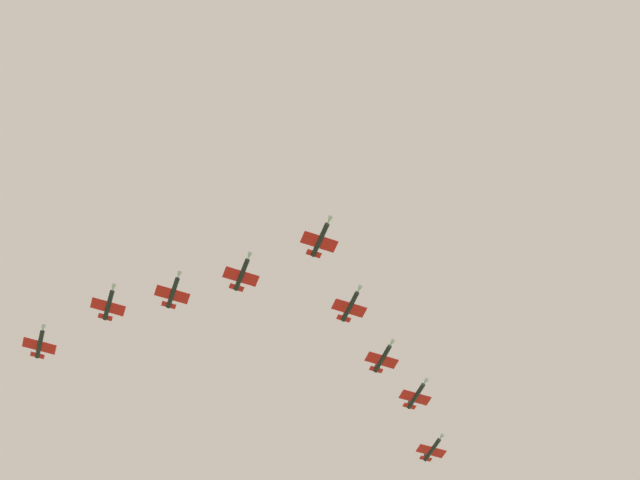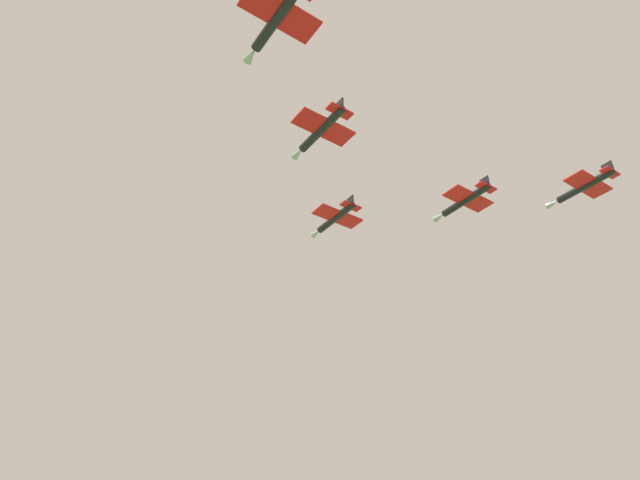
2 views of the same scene
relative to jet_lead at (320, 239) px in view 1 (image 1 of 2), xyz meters
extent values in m
cylinder|color=black|center=(0.27, 0.06, -0.01)|extent=(10.41, 3.38, 1.27)
cone|color=#9EA3AD|center=(-5.93, -1.25, -0.01)|extent=(2.50, 1.65, 1.20)
cube|color=red|center=(0.83, 0.18, -0.07)|extent=(5.51, 9.78, 0.21)
cube|color=red|center=(4.71, 0.99, -0.01)|extent=(2.39, 4.17, 0.21)
cube|color=black|center=(4.62, 0.98, 1.03)|extent=(1.84, 0.56, 2.07)
cylinder|color=black|center=(20.69, -11.41, 0.11)|extent=(10.41, 3.38, 1.27)
cone|color=#9EA3AD|center=(14.48, -12.72, 0.11)|extent=(2.50, 1.65, 1.20)
cube|color=red|center=(21.25, -11.29, 0.05)|extent=(5.51, 9.78, 0.21)
cube|color=red|center=(25.13, -10.48, 0.11)|extent=(2.39, 4.17, 0.21)
cube|color=black|center=(25.04, -10.49, 1.14)|extent=(1.84, 0.56, 2.07)
cylinder|color=black|center=(14.31, 18.80, -0.13)|extent=(10.41, 3.38, 1.27)
cone|color=#9EA3AD|center=(8.11, 17.49, -0.13)|extent=(2.50, 1.65, 1.20)
cube|color=red|center=(14.88, 18.91, -0.19)|extent=(5.51, 9.78, 0.21)
cube|color=red|center=(18.76, 19.73, -0.13)|extent=(2.39, 4.17, 0.21)
cube|color=black|center=(18.67, 19.71, 0.91)|extent=(1.84, 0.56, 2.07)
cylinder|color=black|center=(37.06, -23.73, -1.25)|extent=(10.41, 3.38, 1.27)
cone|color=#9EA3AD|center=(30.86, -25.04, -1.25)|extent=(2.50, 1.65, 1.20)
cube|color=red|center=(37.62, -23.62, -1.31)|extent=(5.51, 9.78, 0.21)
cube|color=red|center=(41.50, -22.80, -1.25)|extent=(2.39, 4.17, 0.21)
cube|color=black|center=(41.41, -22.82, -0.21)|extent=(1.84, 0.56, 2.07)
cylinder|color=black|center=(24.31, 36.68, 1.23)|extent=(10.41, 3.38, 1.27)
cone|color=#9EA3AD|center=(18.11, 35.37, 1.23)|extent=(2.50, 1.65, 1.20)
cube|color=red|center=(24.88, 36.80, 1.17)|extent=(5.51, 9.78, 0.21)
cube|color=red|center=(28.76, 37.62, 1.23)|extent=(2.39, 4.17, 0.21)
cube|color=black|center=(28.67, 37.60, 2.27)|extent=(1.84, 0.56, 2.07)
cylinder|color=black|center=(50.44, -36.69, -1.18)|extent=(10.41, 3.38, 1.27)
cone|color=#9EA3AD|center=(44.24, -38.00, -1.18)|extent=(2.50, 1.65, 1.20)
cube|color=red|center=(51.00, -36.57, -1.24)|extent=(5.51, 9.78, 0.21)
cube|color=red|center=(54.88, -35.75, -1.18)|extent=(2.39, 4.17, 0.21)
cube|color=black|center=(54.79, -35.77, -0.14)|extent=(1.84, 0.56, 2.07)
cylinder|color=black|center=(31.32, 53.94, 1.16)|extent=(10.41, 3.38, 1.27)
cone|color=#9EA3AD|center=(25.12, 52.63, 1.16)|extent=(2.50, 1.65, 1.20)
cube|color=red|center=(31.88, 54.05, 1.10)|extent=(5.51, 9.78, 0.21)
cube|color=red|center=(35.76, 54.87, 1.16)|extent=(2.39, 4.17, 0.21)
cube|color=black|center=(35.67, 54.85, 2.20)|extent=(1.84, 0.56, 2.07)
cylinder|color=black|center=(73.88, -47.52, -0.63)|extent=(10.41, 3.38, 1.27)
cone|color=#9EA3AD|center=(67.68, -48.83, -0.63)|extent=(2.50, 1.65, 1.20)
cube|color=red|center=(74.45, -47.40, -0.69)|extent=(5.51, 9.78, 0.21)
cube|color=red|center=(78.32, -46.58, -0.63)|extent=(2.39, 4.17, 0.21)
cube|color=black|center=(78.23, -46.60, 0.40)|extent=(1.84, 0.56, 2.07)
cylinder|color=black|center=(48.39, 73.31, 0.61)|extent=(10.41, 3.38, 1.27)
cone|color=#9EA3AD|center=(42.19, 72.00, 0.61)|extent=(2.50, 1.65, 1.20)
cube|color=red|center=(48.96, 73.43, 0.55)|extent=(5.51, 9.78, 0.21)
cube|color=red|center=(52.83, 74.25, 0.61)|extent=(2.39, 4.17, 0.21)
cube|color=black|center=(52.74, 74.23, 1.65)|extent=(1.84, 0.56, 2.07)
camera|label=1|loc=(-97.92, 15.41, -147.77)|focal=39.27mm
camera|label=2|loc=(74.33, -34.10, -54.51)|focal=29.74mm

